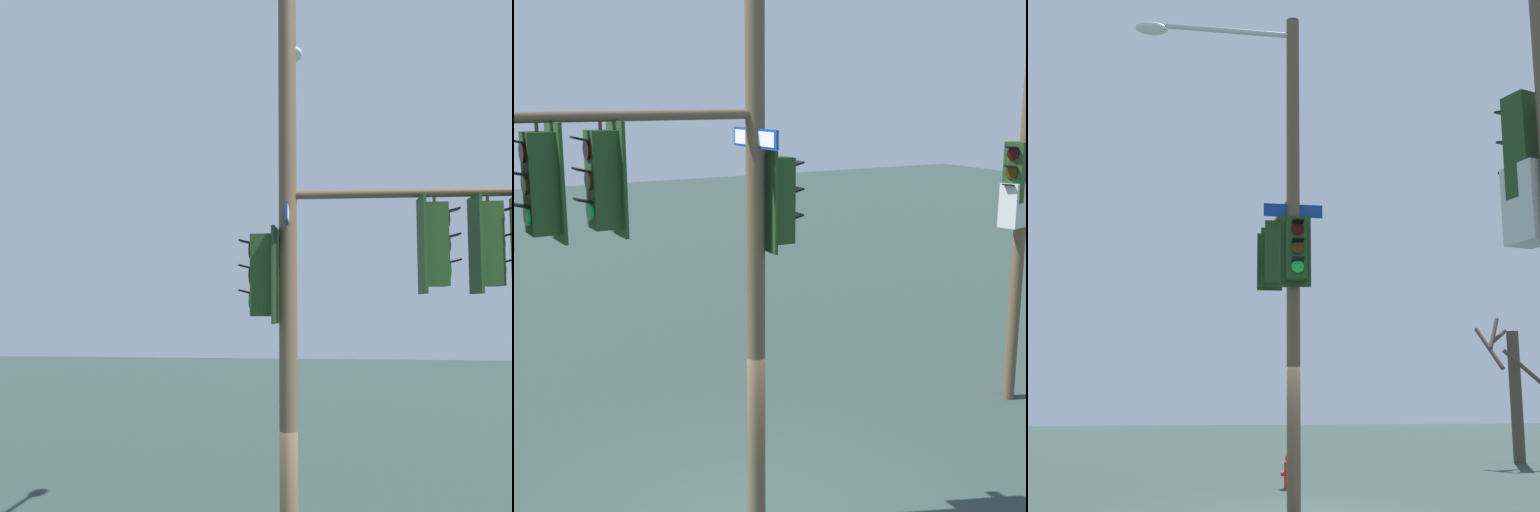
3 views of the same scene
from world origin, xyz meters
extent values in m
cylinder|color=brown|center=(0.17, 0.12, 4.60)|extent=(0.25, 0.25, 9.20)
cylinder|color=brown|center=(0.19, -1.92, 5.66)|extent=(0.16, 4.09, 0.12)
cube|color=#1E3D19|center=(0.19, -1.83, 4.96)|extent=(0.36, 0.30, 1.10)
cube|color=#1E3D19|center=(0.19, -1.66, 4.96)|extent=(0.56, 0.04, 1.30)
cylinder|color=#2F0403|center=(0.19, -2.00, 5.30)|extent=(0.22, 0.03, 0.22)
cube|color=black|center=(0.19, -2.07, 5.42)|extent=(0.21, 0.16, 0.06)
cylinder|color=#352504|center=(0.19, -2.00, 4.96)|extent=(0.22, 0.03, 0.22)
cube|color=black|center=(0.19, -2.07, 5.08)|extent=(0.21, 0.16, 0.06)
cylinder|color=#19D147|center=(0.19, -2.00, 4.62)|extent=(0.22, 0.03, 0.22)
cube|color=black|center=(0.19, -2.07, 4.74)|extent=(0.21, 0.16, 0.06)
cylinder|color=brown|center=(0.19, -1.83, 5.58)|extent=(0.04, 0.04, 0.15)
cube|color=#1E3D19|center=(0.20, -2.52, 4.96)|extent=(0.37, 0.31, 1.10)
cube|color=#1E3D19|center=(0.19, -2.35, 4.96)|extent=(0.56, 0.06, 1.30)
cylinder|color=#2F0403|center=(0.20, -2.69, 5.30)|extent=(0.22, 0.04, 0.22)
cube|color=black|center=(0.20, -2.76, 5.42)|extent=(0.21, 0.17, 0.06)
cylinder|color=#352504|center=(0.20, -2.69, 4.96)|extent=(0.22, 0.04, 0.22)
cube|color=black|center=(0.20, -2.76, 5.08)|extent=(0.21, 0.17, 0.06)
cylinder|color=#19D147|center=(0.20, -2.69, 4.62)|extent=(0.22, 0.04, 0.22)
cube|color=black|center=(0.20, -2.76, 4.74)|extent=(0.21, 0.17, 0.06)
cylinder|color=brown|center=(0.20, -2.52, 5.58)|extent=(0.04, 0.04, 0.15)
cube|color=#1E3D19|center=(0.17, 0.46, 4.56)|extent=(0.38, 0.32, 1.10)
cube|color=#1E3D19|center=(0.16, 0.29, 4.56)|extent=(0.56, 0.07, 1.30)
cylinder|color=#2F0403|center=(0.17, 0.63, 4.90)|extent=(0.22, 0.04, 0.22)
cube|color=black|center=(0.18, 0.70, 5.02)|extent=(0.22, 0.17, 0.06)
cylinder|color=#352504|center=(0.17, 0.63, 4.56)|extent=(0.22, 0.04, 0.22)
cube|color=black|center=(0.18, 0.70, 4.68)|extent=(0.22, 0.17, 0.06)
cylinder|color=#19D147|center=(0.17, 0.63, 4.22)|extent=(0.22, 0.04, 0.22)
cube|color=black|center=(0.18, 0.70, 4.34)|extent=(0.22, 0.17, 0.06)
cube|color=navy|center=(0.17, 0.12, 5.36)|extent=(1.10, 0.04, 0.24)
cube|color=white|center=(0.17, 0.10, 5.36)|extent=(1.00, 0.02, 0.18)
cylinder|color=brown|center=(-1.35, 6.60, 3.88)|extent=(0.23, 0.23, 7.77)
cube|color=silver|center=(-1.25, 6.28, 3.89)|extent=(0.46, 0.52, 0.82)
cube|color=#1E3D19|center=(-1.25, 6.28, 4.50)|extent=(0.44, 0.40, 1.10)
cylinder|color=#2F0403|center=(-1.20, 6.12, 4.84)|extent=(0.22, 0.10, 0.22)
cube|color=black|center=(-1.18, 6.05, 4.96)|extent=(0.25, 0.22, 0.06)
cylinder|color=#352504|center=(-1.20, 6.12, 4.50)|extent=(0.22, 0.10, 0.22)
cube|color=black|center=(-1.18, 6.05, 4.62)|extent=(0.25, 0.22, 0.06)
cylinder|color=#19D147|center=(-1.20, 6.12, 4.16)|extent=(0.22, 0.10, 0.22)
cube|color=black|center=(-1.18, 6.05, 4.28)|extent=(0.25, 0.22, 0.06)
camera|label=1|loc=(-7.96, -0.26, 4.15)|focal=42.35mm
camera|label=2|loc=(8.35, -4.27, 5.91)|focal=52.13mm
camera|label=3|loc=(2.28, 12.90, 1.97)|focal=50.66mm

